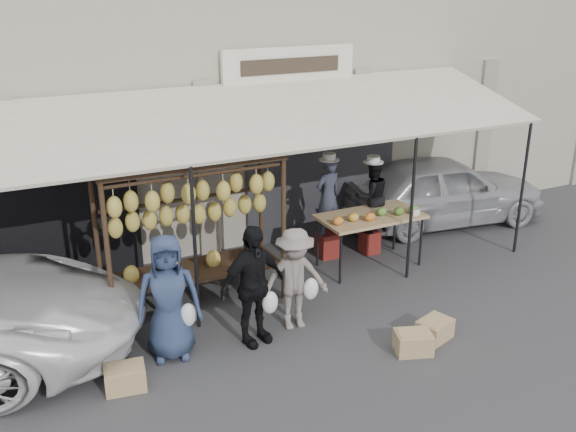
# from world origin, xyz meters

# --- Properties ---
(ground_plane) EXTENTS (90.00, 90.00, 0.00)m
(ground_plane) POSITION_xyz_m (0.00, 0.00, 0.00)
(ground_plane) COLOR #2D2D30
(shophouse) EXTENTS (24.00, 6.15, 7.30)m
(shophouse) POSITION_xyz_m (-0.00, 6.50, 3.65)
(shophouse) COLOR #A39C86
(shophouse) RESTS_ON ground_plane
(awning) EXTENTS (10.00, 2.35, 2.92)m
(awning) POSITION_xyz_m (0.01, 2.28, 2.57)
(awning) COLOR beige
(awning) RESTS_ON ground_plane
(banana_rack) EXTENTS (2.60, 0.90, 2.24)m
(banana_rack) POSITION_xyz_m (-0.84, 1.73, 1.57)
(banana_rack) COLOR black
(banana_rack) RESTS_ON ground_plane
(produce_table) EXTENTS (1.70, 0.90, 1.04)m
(produce_table) POSITION_xyz_m (2.19, 1.77, 0.87)
(produce_table) COLOR tan
(produce_table) RESTS_ON ground_plane
(vendor_left) EXTENTS (0.53, 0.39, 1.33)m
(vendor_left) POSITION_xyz_m (1.74, 2.42, 1.10)
(vendor_left) COLOR #303345
(vendor_left) RESTS_ON stool_left
(vendor_right) EXTENTS (0.65, 0.52, 1.27)m
(vendor_right) POSITION_xyz_m (2.50, 2.26, 1.04)
(vendor_right) COLOR black
(vendor_right) RESTS_ON stool_right
(customer_left) EXTENTS (0.90, 0.69, 1.65)m
(customer_left) POSITION_xyz_m (-1.54, 0.62, 0.82)
(customer_left) COLOR navy
(customer_left) RESTS_ON ground_plane
(customer_mid) EXTENTS (1.03, 0.60, 1.64)m
(customer_mid) POSITION_xyz_m (-0.48, 0.46, 0.82)
(customer_mid) COLOR black
(customer_mid) RESTS_ON ground_plane
(customer_right) EXTENTS (1.00, 0.67, 1.45)m
(customer_right) POSITION_xyz_m (0.19, 0.57, 0.72)
(customer_right) COLOR slate
(customer_right) RESTS_ON ground_plane
(stool_left) EXTENTS (0.36, 0.36, 0.44)m
(stool_left) POSITION_xyz_m (1.74, 2.42, 0.22)
(stool_left) COLOR maroon
(stool_left) RESTS_ON ground_plane
(stool_right) EXTENTS (0.35, 0.35, 0.40)m
(stool_right) POSITION_xyz_m (2.50, 2.26, 0.20)
(stool_right) COLOR maroon
(stool_right) RESTS_ON ground_plane
(crate_near_a) EXTENTS (0.55, 0.48, 0.28)m
(crate_near_a) POSITION_xyz_m (1.26, -0.68, 0.14)
(crate_near_a) COLOR tan
(crate_near_a) RESTS_ON ground_plane
(crate_near_b) EXTENTS (0.53, 0.47, 0.27)m
(crate_near_b) POSITION_xyz_m (1.72, -0.53, 0.13)
(crate_near_b) COLOR tan
(crate_near_b) RESTS_ON ground_plane
(crate_far) EXTENTS (0.51, 0.42, 0.28)m
(crate_far) POSITION_xyz_m (-2.23, 0.18, 0.14)
(crate_far) COLOR tan
(crate_far) RESTS_ON ground_plane
(sedan) EXTENTS (4.15, 2.11, 1.35)m
(sedan) POSITION_xyz_m (4.54, 2.87, 0.68)
(sedan) COLOR #A2A3A8
(sedan) RESTS_ON ground_plane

